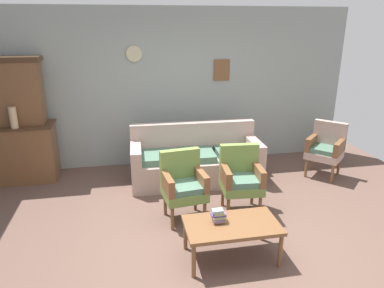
% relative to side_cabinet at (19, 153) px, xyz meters
% --- Properties ---
extents(ground_plane, '(7.68, 7.68, 0.00)m').
position_rel_side_cabinet_xyz_m(ground_plane, '(2.50, -2.25, -0.47)').
color(ground_plane, brown).
extents(wall_back_with_decor, '(6.40, 0.09, 2.70)m').
position_rel_side_cabinet_xyz_m(wall_back_with_decor, '(2.50, 0.38, 0.89)').
color(wall_back_with_decor, '#939E99').
rests_on(wall_back_with_decor, ground).
extents(side_cabinet, '(1.16, 0.55, 0.93)m').
position_rel_side_cabinet_xyz_m(side_cabinet, '(0.00, 0.00, 0.00)').
color(side_cabinet, brown).
rests_on(side_cabinet, ground).
extents(cabinet_upper_hutch, '(0.99, 0.38, 1.03)m').
position_rel_side_cabinet_xyz_m(cabinet_upper_hutch, '(0.00, 0.08, 0.98)').
color(cabinet_upper_hutch, brown).
rests_on(cabinet_upper_hutch, side_cabinet).
extents(vase_on_cabinet, '(0.11, 0.11, 0.32)m').
position_rel_side_cabinet_xyz_m(vase_on_cabinet, '(0.05, -0.18, 0.62)').
color(vase_on_cabinet, tan).
rests_on(vase_on_cabinet, side_cabinet).
extents(floral_couch, '(2.06, 0.86, 0.90)m').
position_rel_side_cabinet_xyz_m(floral_couch, '(2.77, -0.54, -0.14)').
color(floral_couch, tan).
rests_on(floral_couch, ground).
extents(armchair_near_couch_end, '(0.57, 0.55, 0.90)m').
position_rel_side_cabinet_xyz_m(armchair_near_couch_end, '(2.38, -1.67, 0.03)').
color(armchair_near_couch_end, olive).
rests_on(armchair_near_couch_end, ground).
extents(armchair_near_cabinet, '(0.56, 0.53, 0.90)m').
position_rel_side_cabinet_xyz_m(armchair_near_cabinet, '(3.16, -1.61, 0.03)').
color(armchair_near_cabinet, olive).
rests_on(armchair_near_cabinet, ground).
extents(wingback_chair_by_fireplace, '(0.71, 0.71, 0.90)m').
position_rel_side_cabinet_xyz_m(wingback_chair_by_fireplace, '(4.90, -0.76, 0.03)').
color(wingback_chair_by_fireplace, tan).
rests_on(wingback_chair_by_fireplace, ground).
extents(coffee_table, '(1.00, 0.56, 0.42)m').
position_rel_side_cabinet_xyz_m(coffee_table, '(2.74, -2.59, -0.09)').
color(coffee_table, brown).
rests_on(coffee_table, ground).
extents(book_stack_on_table, '(0.16, 0.13, 0.15)m').
position_rel_side_cabinet_xyz_m(book_stack_on_table, '(2.61, -2.52, 0.02)').
color(book_stack_on_table, tan).
rests_on(book_stack_on_table, coffee_table).
extents(floor_vase_by_wall, '(0.26, 0.26, 0.58)m').
position_rel_side_cabinet_xyz_m(floor_vase_by_wall, '(5.35, -0.10, -0.17)').
color(floor_vase_by_wall, '#746451').
rests_on(floor_vase_by_wall, ground).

